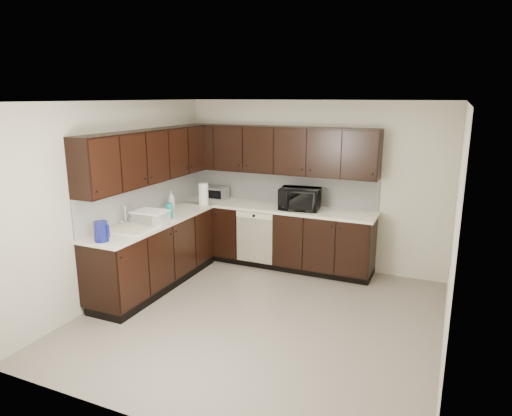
{
  "coord_description": "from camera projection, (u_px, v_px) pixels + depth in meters",
  "views": [
    {
      "loc": [
        1.94,
        -4.53,
        2.55
      ],
      "look_at": [
        -0.32,
        0.6,
        1.17
      ],
      "focal_mm": 32.0,
      "sensor_mm": 36.0,
      "label": 1
    }
  ],
  "objects": [
    {
      "name": "floor",
      "position": [
        260.0,
        318.0,
        5.4
      ],
      "size": [
        4.0,
        4.0,
        0.0
      ],
      "primitive_type": "plane",
      "color": "gray",
      "rests_on": "ground"
    },
    {
      "name": "ceiling",
      "position": [
        261.0,
        101.0,
        4.8
      ],
      "size": [
        4.0,
        4.0,
        0.0
      ],
      "primitive_type": "plane",
      "rotation": [
        3.14,
        0.0,
        0.0
      ],
      "color": "white",
      "rests_on": "wall_back"
    },
    {
      "name": "wall_back",
      "position": [
        313.0,
        185.0,
        6.88
      ],
      "size": [
        4.0,
        0.02,
        2.5
      ],
      "primitive_type": "cube",
      "color": "#BEB8A2",
      "rests_on": "floor"
    },
    {
      "name": "wall_left",
      "position": [
        118.0,
        200.0,
        5.88
      ],
      "size": [
        0.02,
        4.0,
        2.5
      ],
      "primitive_type": "cube",
      "color": "#BEB8A2",
      "rests_on": "floor"
    },
    {
      "name": "wall_right",
      "position": [
        454.0,
        238.0,
        4.32
      ],
      "size": [
        0.02,
        4.0,
        2.5
      ],
      "primitive_type": "cube",
      "color": "#BEB8A2",
      "rests_on": "floor"
    },
    {
      "name": "wall_front",
      "position": [
        152.0,
        280.0,
        3.32
      ],
      "size": [
        4.0,
        0.02,
        2.5
      ],
      "primitive_type": "cube",
      "color": "#BEB8A2",
      "rests_on": "floor"
    },
    {
      "name": "lower_cabinets",
      "position": [
        227.0,
        246.0,
        6.68
      ],
      "size": [
        3.0,
        2.8,
        0.9
      ],
      "color": "black",
      "rests_on": "floor"
    },
    {
      "name": "countertop",
      "position": [
        226.0,
        213.0,
        6.56
      ],
      "size": [
        3.03,
        2.83,
        0.04
      ],
      "color": "silver",
      "rests_on": "lower_cabinets"
    },
    {
      "name": "backsplash",
      "position": [
        220.0,
        191.0,
        6.77
      ],
      "size": [
        3.0,
        2.8,
        0.48
      ],
      "color": "silver",
      "rests_on": "countertop"
    },
    {
      "name": "upper_cabinets",
      "position": [
        223.0,
        153.0,
        6.48
      ],
      "size": [
        3.0,
        2.8,
        0.7
      ],
      "color": "black",
      "rests_on": "wall_back"
    },
    {
      "name": "dishwasher",
      "position": [
        254.0,
        234.0,
        6.8
      ],
      "size": [
        0.58,
        0.04,
        0.78
      ],
      "color": "beige",
      "rests_on": "lower_cabinets"
    },
    {
      "name": "sink",
      "position": [
        139.0,
        230.0,
        5.84
      ],
      "size": [
        0.54,
        0.82,
        0.42
      ],
      "color": "beige",
      "rests_on": "countertop"
    },
    {
      "name": "microwave",
      "position": [
        300.0,
        199.0,
        6.64
      ],
      "size": [
        0.61,
        0.45,
        0.31
      ],
      "primitive_type": "imported",
      "rotation": [
        0.0,
        0.0,
        0.11
      ],
      "color": "black",
      "rests_on": "countertop"
    },
    {
      "name": "soap_bottle_a",
      "position": [
        157.0,
        218.0,
        5.86
      ],
      "size": [
        0.09,
        0.09,
        0.19
      ],
      "primitive_type": "imported",
      "rotation": [
        0.0,
        0.0,
        -0.07
      ],
      "color": "gray",
      "rests_on": "countertop"
    },
    {
      "name": "soap_bottle_b",
      "position": [
        171.0,
        200.0,
        6.7
      ],
      "size": [
        0.12,
        0.12,
        0.27
      ],
      "primitive_type": "imported",
      "rotation": [
        0.0,
        0.0,
        0.21
      ],
      "color": "gray",
      "rests_on": "countertop"
    },
    {
      "name": "toaster_oven",
      "position": [
        217.0,
        193.0,
        7.31
      ],
      "size": [
        0.32,
        0.24,
        0.2
      ],
      "primitive_type": "cube",
      "rotation": [
        0.0,
        0.0,
        0.0
      ],
      "color": "#B3B2B5",
      "rests_on": "countertop"
    },
    {
      "name": "storage_bin",
      "position": [
        151.0,
        218.0,
        5.91
      ],
      "size": [
        0.48,
        0.41,
        0.16
      ],
      "primitive_type": "cube",
      "rotation": [
        0.0,
        0.0,
        -0.26
      ],
      "color": "white",
      "rests_on": "countertop"
    },
    {
      "name": "blue_pitcher",
      "position": [
        101.0,
        231.0,
        5.18
      ],
      "size": [
        0.19,
        0.19,
        0.24
      ],
      "primitive_type": "cylinder",
      "rotation": [
        0.0,
        0.0,
        0.21
      ],
      "color": "navy",
      "rests_on": "countertop"
    },
    {
      "name": "teal_tumbler",
      "position": [
        169.0,
        211.0,
        6.19
      ],
      "size": [
        0.12,
        0.12,
        0.2
      ],
      "primitive_type": "cylinder",
      "rotation": [
        0.0,
        0.0,
        0.43
      ],
      "color": "#0D8E91",
      "rests_on": "countertop"
    },
    {
      "name": "paper_towel_roll",
      "position": [
        203.0,
        194.0,
        6.93
      ],
      "size": [
        0.16,
        0.16,
        0.33
      ],
      "primitive_type": "cylinder",
      "rotation": [
        0.0,
        0.0,
        -0.08
      ],
      "color": "white",
      "rests_on": "countertop"
    }
  ]
}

